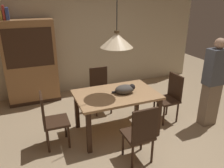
# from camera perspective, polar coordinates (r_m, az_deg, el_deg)

# --- Properties ---
(ground) EXTENTS (10.00, 10.00, 0.00)m
(ground) POSITION_cam_1_polar(r_m,az_deg,el_deg) (3.85, 3.65, -15.19)
(ground) COLOR tan
(back_wall) EXTENTS (6.40, 0.10, 2.90)m
(back_wall) POSITION_cam_1_polar(r_m,az_deg,el_deg) (5.64, -7.88, 12.80)
(back_wall) COLOR beige
(back_wall) RESTS_ON ground
(dining_table) EXTENTS (1.40, 0.90, 0.75)m
(dining_table) POSITION_cam_1_polar(r_m,az_deg,el_deg) (3.85, 1.15, -3.80)
(dining_table) COLOR tan
(dining_table) RESTS_ON ground
(chair_left_side) EXTENTS (0.41, 0.41, 0.93)m
(chair_left_side) POSITION_cam_1_polar(r_m,az_deg,el_deg) (3.68, -15.47, -8.43)
(chair_left_side) COLOR #382316
(chair_left_side) RESTS_ON ground
(chair_far_back) EXTENTS (0.41, 0.41, 0.93)m
(chair_far_back) POSITION_cam_1_polar(r_m,az_deg,el_deg) (4.66, -3.07, -0.98)
(chair_far_back) COLOR #382316
(chair_far_back) RESTS_ON ground
(chair_near_front) EXTENTS (0.40, 0.40, 0.93)m
(chair_near_front) POSITION_cam_1_polar(r_m,az_deg,el_deg) (3.24, 7.37, -12.22)
(chair_near_front) COLOR #382316
(chair_near_front) RESTS_ON ground
(chair_right_side) EXTENTS (0.42, 0.42, 0.93)m
(chair_right_side) POSITION_cam_1_polar(r_m,az_deg,el_deg) (4.44, 14.66, -2.91)
(chair_right_side) COLOR #382316
(chair_right_side) RESTS_ON ground
(cat_sleeping) EXTENTS (0.39, 0.24, 0.16)m
(cat_sleeping) POSITION_cam_1_polar(r_m,az_deg,el_deg) (3.80, 3.43, -1.28)
(cat_sleeping) COLOR #4C4742
(cat_sleeping) RESTS_ON dining_table
(pendant_lamp) EXTENTS (0.52, 0.52, 1.30)m
(pendant_lamp) POSITION_cam_1_polar(r_m,az_deg,el_deg) (3.54, 1.27, 11.19)
(pendant_lamp) COLOR beige
(hutch_bookcase) EXTENTS (1.12, 0.45, 1.85)m
(hutch_bookcase) POSITION_cam_1_polar(r_m,az_deg,el_deg) (5.27, -20.03, 4.80)
(hutch_bookcase) COLOR olive
(hutch_bookcase) RESTS_ON ground
(book_yellow_short) EXTENTS (0.04, 0.20, 0.18)m
(book_yellow_short) POSITION_cam_1_polar(r_m,az_deg,el_deg) (5.10, -26.54, 15.43)
(book_yellow_short) COLOR gold
(book_yellow_short) RESTS_ON hutch_bookcase
(book_red_tall) EXTENTS (0.04, 0.22, 0.28)m
(book_red_tall) POSITION_cam_1_polar(r_m,az_deg,el_deg) (5.09, -25.98, 16.09)
(book_red_tall) COLOR #B73833
(book_red_tall) RESTS_ON hutch_bookcase
(book_blue_wide) EXTENTS (0.06, 0.24, 0.24)m
(book_blue_wide) POSITION_cam_1_polar(r_m,az_deg,el_deg) (5.09, -25.21, 15.98)
(book_blue_wide) COLOR #384C93
(book_blue_wide) RESTS_ON hutch_bookcase
(person_standing) EXTENTS (0.36, 0.22, 1.65)m
(person_standing) POSITION_cam_1_polar(r_m,az_deg,el_deg) (4.42, 24.41, 0.16)
(person_standing) COLOR #84705B
(person_standing) RESTS_ON ground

